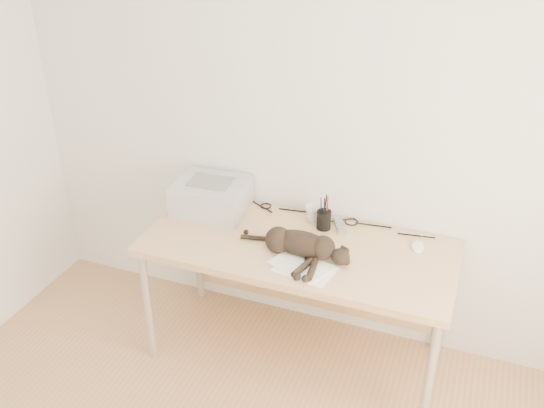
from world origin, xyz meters
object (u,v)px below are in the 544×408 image
at_px(cat, 298,244).
at_px(pen_cup, 324,220).
at_px(mug, 314,213).
at_px(printer, 211,196).
at_px(mouse, 418,244).
at_px(desk, 303,258).

xyz_separation_m(cat, pen_cup, (0.05, 0.29, -0.00)).
bearing_deg(mug, cat, -85.29).
height_order(printer, pen_cup, pen_cup).
bearing_deg(mouse, desk, -177.85).
height_order(mug, mouse, mug).
xyz_separation_m(desk, mouse, (0.58, 0.10, 0.15)).
height_order(printer, cat, printer).
bearing_deg(printer, cat, -23.08).
bearing_deg(desk, cat, -81.07).
bearing_deg(printer, desk, -8.36).
relative_size(pen_cup, mouse, 1.70).
bearing_deg(pen_cup, mouse, -1.21).
xyz_separation_m(desk, pen_cup, (0.07, 0.12, 0.19)).
bearing_deg(pen_cup, printer, -177.18).
relative_size(cat, pen_cup, 3.05).
bearing_deg(printer, mouse, 1.06).
xyz_separation_m(desk, mug, (-0.00, 0.18, 0.18)).
xyz_separation_m(pen_cup, mouse, (0.50, -0.01, -0.04)).
distance_m(cat, mouse, 0.61).
height_order(cat, pen_cup, pen_cup).
bearing_deg(mug, desk, -89.41).
relative_size(desk, mug, 17.07).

